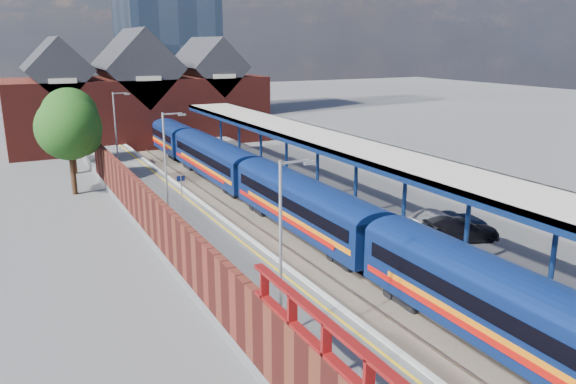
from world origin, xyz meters
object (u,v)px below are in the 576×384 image
Objects in this scene: lamp_post_c at (168,161)px; lamp_post_d at (117,127)px; lamp_post_b at (284,239)px; platform_sign at (181,187)px; train at (253,177)px; parked_car_silver at (438,222)px; parked_car_dark at (462,230)px; parked_car_blue at (453,221)px.

lamp_post_c and lamp_post_d have the same top height.
platform_sign is (1.36, 18.00, -2.30)m from lamp_post_b.
lamp_post_c reaches higher than train.
parked_car_silver is 1.79m from parked_car_dark.
parked_car_blue is at bearing 23.96° from lamp_post_b.
parked_car_dark is 1.05× the size of parked_car_blue.
parked_car_blue is (0.83, 1.66, -0.05)m from parked_car_dark.
parked_car_blue is (14.86, -9.40, -3.41)m from lamp_post_c.
lamp_post_c is (-7.86, -4.74, 2.87)m from train.
lamp_post_c reaches higher than parked_car_dark.
lamp_post_c is 16.00m from lamp_post_d.
lamp_post_d reaches higher than train.
platform_sign reaches higher than parked_car_silver.
lamp_post_d is at bearing 124.90° from train.
parked_car_silver is 1.07m from parked_car_blue.
lamp_post_d is (0.00, 16.00, 0.00)m from lamp_post_c.
platform_sign is 18.22m from parked_car_dark.
platform_sign is at bearing 56.07° from parked_car_silver.
platform_sign is (1.36, 2.00, -2.30)m from lamp_post_c.
lamp_post_b reaches higher than parked_car_dark.
parked_car_silver is 0.96× the size of parked_car_blue.
platform_sign is at bearing 85.67° from lamp_post_b.
lamp_post_b and lamp_post_c have the same top height.
lamp_post_c is 18.17m from parked_car_dark.
lamp_post_c is 1.74× the size of parked_car_silver.
lamp_post_d is 1.74× the size of parked_car_silver.
lamp_post_b is at bearing -90.00° from lamp_post_d.
parked_car_silver reaches higher than parked_car_blue.
parked_car_dark is at bearing -68.65° from train.
parked_car_blue is at bearing -87.72° from parked_car_silver.
platform_sign is (-6.49, -2.74, 0.57)m from train.
lamp_post_b is 15.25m from parked_car_dark.
platform_sign is 0.62× the size of parked_car_silver.
train is 26.37× the size of platform_sign.
lamp_post_d is at bearing 90.00° from lamp_post_c.
lamp_post_d is at bearing 48.99° from parked_car_blue.
parked_car_silver reaches higher than parked_car_dark.
train is 9.42× the size of lamp_post_d.
parked_car_silver is (13.80, 6.72, -3.33)m from lamp_post_b.
platform_sign is at bearing 58.51° from parked_car_dark.
lamp_post_d is 29.62m from parked_car_blue.
lamp_post_b is at bearing -94.33° from platform_sign.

